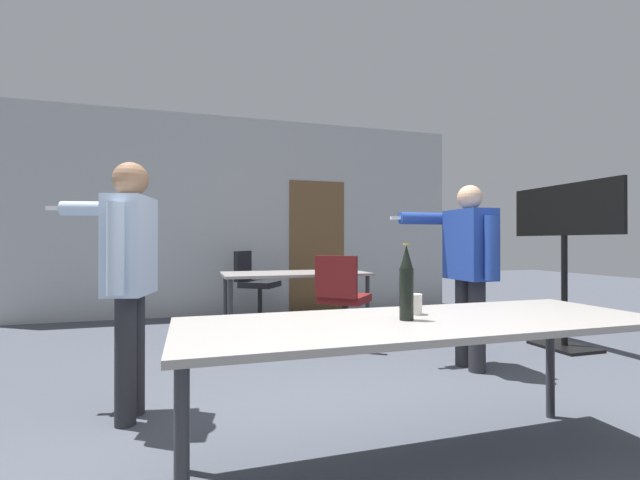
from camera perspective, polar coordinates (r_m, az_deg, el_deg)
back_wall at (r=6.62m, az=-9.50°, el=3.11°), size 6.76×0.12×2.97m
conference_table_near at (r=2.11m, az=13.71°, el=-11.70°), size 2.28×0.79×0.72m
conference_table_far at (r=5.14m, az=-3.35°, el=-5.07°), size 1.70×0.81×0.72m
tv_screen at (r=5.03m, az=29.81°, el=-0.21°), size 0.44×1.29×1.67m
person_far_watching at (r=3.88m, az=19.19°, el=-2.43°), size 0.73×0.67×1.57m
person_near_casual at (r=2.87m, az=-24.21°, el=-2.89°), size 0.70×0.67×1.57m
office_chair_side_rolled at (r=4.49m, az=2.99°, el=-8.41°), size 0.68×0.69×0.95m
office_chair_far_left at (r=6.06m, az=-8.68°, el=-6.21°), size 0.68×0.66×0.96m
beer_bottle at (r=2.03m, az=11.46°, el=-5.75°), size 0.07×0.07×0.36m
drink_cup at (r=2.22m, az=12.41°, el=-8.36°), size 0.08×0.08×0.10m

